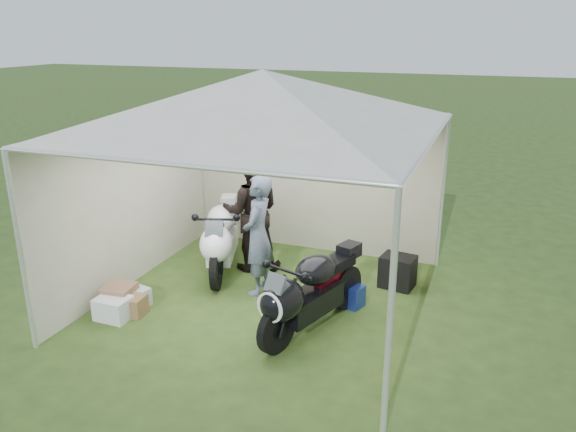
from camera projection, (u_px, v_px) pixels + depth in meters
name	position (u px, v px, depth m)	size (l,w,h in m)	color
ground	(265.00, 300.00, 7.51)	(80.00, 80.00, 0.00)	#2D421B
canopy_tent	(264.00, 106.00, 6.72)	(5.66, 5.66, 3.00)	silver
motorcycle_white	(222.00, 236.00, 8.23)	(0.93, 1.96, 1.00)	black
motorcycle_black	(308.00, 291.00, 6.57)	(0.86, 1.88, 0.96)	black
paddock_stand	(348.00, 295.00, 7.34)	(0.39, 0.24, 0.29)	#2138AE
person_dark_jacket	(252.00, 212.00, 8.24)	(0.87, 0.67, 1.78)	black
person_blue_jacket	(258.00, 235.00, 7.51)	(0.60, 0.39, 1.65)	slate
equipment_box	(398.00, 271.00, 7.84)	(0.46, 0.37, 0.46)	black
crate_0	(114.00, 308.00, 7.00)	(0.42, 0.33, 0.28)	silver
crate_1	(120.00, 298.00, 7.22)	(0.37, 0.37, 0.33)	brown
crate_2	(136.00, 297.00, 7.33)	(0.33, 0.27, 0.24)	#B5BABE
crate_3	(130.00, 305.00, 7.11)	(0.38, 0.27, 0.25)	brown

